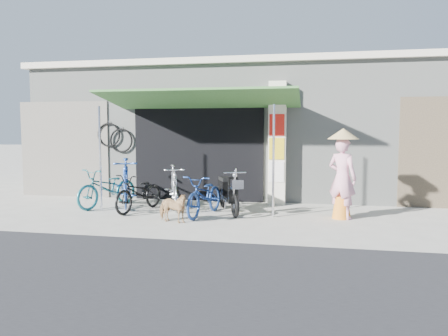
% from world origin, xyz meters
% --- Properties ---
extents(ground, '(80.00, 80.00, 0.00)m').
position_xyz_m(ground, '(0.00, 0.00, 0.00)').
color(ground, '#B0AB9F').
rests_on(ground, ground).
extents(road_strip, '(80.00, 6.00, 0.01)m').
position_xyz_m(road_strip, '(0.00, -4.50, 0.01)').
color(road_strip, '#2B2B2D').
rests_on(road_strip, ground).
extents(bicycle_shop, '(12.30, 5.30, 3.66)m').
position_xyz_m(bicycle_shop, '(-0.00, 5.09, 1.83)').
color(bicycle_shop, gray).
rests_on(bicycle_shop, ground).
extents(shop_pillar, '(0.42, 0.44, 3.00)m').
position_xyz_m(shop_pillar, '(0.85, 2.45, 1.50)').
color(shop_pillar, beige).
rests_on(shop_pillar, ground).
extents(awning, '(4.60, 1.88, 2.72)m').
position_xyz_m(awning, '(-0.90, 1.63, 2.51)').
color(awning, '#31612C').
rests_on(awning, ground).
extents(neighbour_left, '(2.60, 0.06, 2.60)m').
position_xyz_m(neighbour_left, '(-5.00, 2.59, 1.30)').
color(neighbour_left, '#6B665B').
rests_on(neighbour_left, ground).
extents(bike_teal, '(1.23, 1.87, 0.93)m').
position_xyz_m(bike_teal, '(-3.06, 1.21, 0.46)').
color(bike_teal, '#175E67').
rests_on(bike_teal, ground).
extents(bike_blue, '(1.24, 1.97, 1.15)m').
position_xyz_m(bike_blue, '(-2.68, 1.39, 0.57)').
color(bike_blue, '#214598').
rests_on(bike_blue, ground).
extents(bike_black, '(0.96, 1.73, 0.86)m').
position_xyz_m(bike_black, '(-2.11, 0.84, 0.43)').
color(bike_black, black).
rests_on(bike_black, ground).
extents(bike_silver, '(1.05, 1.74, 1.01)m').
position_xyz_m(bike_silver, '(-1.47, 1.37, 0.51)').
color(bike_silver, silver).
rests_on(bike_silver, ground).
extents(bike_navy, '(0.87, 1.76, 0.88)m').
position_xyz_m(bike_navy, '(-0.54, 0.64, 0.44)').
color(bike_navy, navy).
rests_on(bike_navy, ground).
extents(street_dog, '(0.77, 0.50, 0.60)m').
position_xyz_m(street_dog, '(-1.01, -0.17, 0.30)').
color(street_dog, tan).
rests_on(street_dog, ground).
extents(moped, '(0.84, 1.61, 0.96)m').
position_xyz_m(moped, '(-0.13, 1.13, 0.44)').
color(moped, black).
rests_on(moped, ground).
extents(nun, '(0.73, 0.67, 1.86)m').
position_xyz_m(nun, '(2.30, 0.90, 0.91)').
color(nun, '#CF8B9F').
rests_on(nun, ground).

